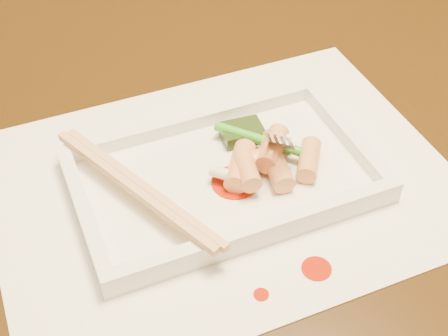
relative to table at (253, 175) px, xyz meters
name	(u,v)px	position (x,y,z in m)	size (l,w,h in m)	color
table	(253,175)	(0.00, 0.00, 0.00)	(1.40, 0.90, 0.75)	black
placemat	(224,183)	(-0.07, -0.09, 0.10)	(0.40, 0.30, 0.00)	white
sauce_splatter_a	(317,269)	(-0.04, -0.21, 0.10)	(0.02, 0.02, 0.00)	#B01C05
sauce_splatter_b	(261,294)	(-0.09, -0.21, 0.10)	(0.01, 0.01, 0.00)	#B01C05
plate_base	(224,179)	(-0.07, -0.09, 0.11)	(0.26, 0.16, 0.01)	white
plate_rim_far	(194,120)	(-0.07, -0.02, 0.12)	(0.26, 0.01, 0.01)	white
plate_rim_near	(260,231)	(-0.07, -0.17, 0.12)	(0.26, 0.01, 0.01)	white
plate_rim_left	(84,212)	(-0.20, -0.09, 0.12)	(0.01, 0.14, 0.01)	white
plate_rim_right	(347,134)	(0.05, -0.09, 0.12)	(0.01, 0.14, 0.01)	white
veg_piece	(242,132)	(-0.04, -0.05, 0.12)	(0.04, 0.03, 0.01)	black
scallion_white	(233,176)	(-0.07, -0.11, 0.12)	(0.01, 0.01, 0.04)	#EAEACC
scallion_green	(258,139)	(-0.03, -0.07, 0.12)	(0.01, 0.01, 0.09)	#2A9618
chopstick_a	(132,188)	(-0.16, -0.09, 0.13)	(0.01, 0.19, 0.01)	tan
chopstick_b	(142,186)	(-0.15, -0.09, 0.13)	(0.01, 0.19, 0.01)	tan
fork	(292,78)	(0.00, -0.07, 0.18)	(0.09, 0.10, 0.14)	silver
sauce_blob_0	(235,182)	(-0.07, -0.10, 0.11)	(0.04, 0.04, 0.00)	#B01C05
rice_cake_0	(270,151)	(-0.03, -0.09, 0.12)	(0.02, 0.02, 0.04)	#EAB16D
rice_cake_1	(240,166)	(-0.06, -0.10, 0.12)	(0.02, 0.02, 0.05)	#EAB16D
rice_cake_2	(273,148)	(-0.03, -0.09, 0.13)	(0.02, 0.02, 0.05)	#EAB16D
rice_cake_3	(276,167)	(-0.03, -0.11, 0.12)	(0.02, 0.02, 0.05)	#EAB16D
rice_cake_4	(260,159)	(-0.04, -0.09, 0.12)	(0.02, 0.02, 0.04)	#EAB16D
rice_cake_5	(247,170)	(-0.06, -0.11, 0.13)	(0.02, 0.02, 0.04)	#EAB16D
rice_cake_6	(309,160)	(0.00, -0.11, 0.12)	(0.02, 0.02, 0.04)	#EAB16D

